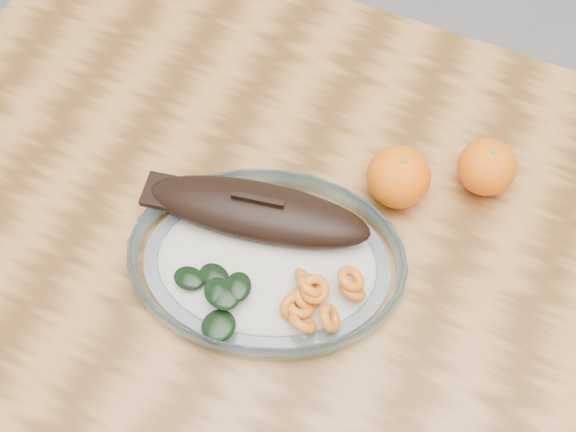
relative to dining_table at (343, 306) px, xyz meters
The scene contains 5 objects.
ground 0.65m from the dining_table, ahead, with size 3.00×3.00×0.00m, color slate.
dining_table is the anchor object (origin of this frame).
plated_meal 0.15m from the dining_table, 163.21° to the right, with size 0.70×0.70×0.08m.
orange_left 0.18m from the dining_table, 84.60° to the left, with size 0.08×0.08×0.08m, color #FF5205.
orange_right 0.24m from the dining_table, 60.20° to the left, with size 0.07×0.07×0.07m, color #FF5205.
Camera 1 is at (0.07, -0.34, 1.50)m, focal length 45.00 mm.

